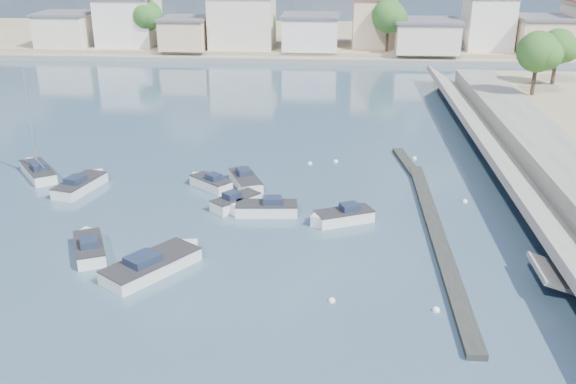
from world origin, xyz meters
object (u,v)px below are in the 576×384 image
object	(u,v)px
motorboat_d	(341,217)
motorboat_e	(82,185)
motorboat_h	(156,264)
motorboat_c	(263,209)
sailboat	(37,171)
motorboat_f	(209,183)
motorboat_g	(246,182)
motorboat_a	(89,248)
motorboat_b	(238,202)

from	to	relation	value
motorboat_d	motorboat_e	xyz separation A→B (m)	(-19.86, 4.71, 0.00)
motorboat_h	motorboat_c	bearing A→B (deg)	57.85
motorboat_h	sailboat	distance (m)	20.28
motorboat_h	sailboat	xyz separation A→B (m)	(-13.80, 14.86, 0.05)
motorboat_f	sailboat	bearing A→B (deg)	173.73
motorboat_c	sailboat	size ratio (longest dim) A/B	0.54
motorboat_c	sailboat	world-z (taller)	sailboat
motorboat_c	motorboat_h	xyz separation A→B (m)	(-5.36, -8.52, -0.00)
motorboat_e	motorboat_g	distance (m)	12.62
motorboat_d	motorboat_h	size ratio (longest dim) A/B	0.72
motorboat_e	sailboat	distance (m)	5.41
motorboat_d	motorboat_h	bearing A→B (deg)	-145.11
motorboat_f	motorboat_d	bearing A→B (deg)	-29.52
motorboat_a	motorboat_c	world-z (taller)	same
motorboat_c	motorboat_g	bearing A→B (deg)	110.25
motorboat_c	motorboat_b	bearing A→B (deg)	148.79
motorboat_f	motorboat_g	bearing A→B (deg)	7.63
motorboat_f	motorboat_h	size ratio (longest dim) A/B	0.60
motorboat_c	sailboat	distance (m)	20.18
motorboat_h	motorboat_e	bearing A→B (deg)	126.57
motorboat_e	motorboat_g	size ratio (longest dim) A/B	1.12
motorboat_c	motorboat_g	distance (m)	5.46
motorboat_e	sailboat	world-z (taller)	sailboat
motorboat_e	motorboat_a	bearing A→B (deg)	-67.05
motorboat_g	motorboat_d	bearing A→B (deg)	-39.95
motorboat_b	motorboat_f	bearing A→B (deg)	127.85
motorboat_f	motorboat_g	distance (m)	2.86
motorboat_h	motorboat_d	bearing A→B (deg)	34.89
motorboat_h	sailboat	world-z (taller)	sailboat
motorboat_a	motorboat_g	bearing A→B (deg)	55.61
motorboat_a	motorboat_h	distance (m)	4.98
motorboat_d	motorboat_f	bearing A→B (deg)	150.48
motorboat_c	motorboat_e	world-z (taller)	same
motorboat_c	motorboat_f	xyz separation A→B (m)	(-4.73, 4.74, -0.00)
motorboat_a	motorboat_b	bearing A→B (deg)	44.58
motorboat_c	motorboat_d	bearing A→B (deg)	-10.48
motorboat_d	motorboat_g	distance (m)	9.54
motorboat_c	sailboat	xyz separation A→B (m)	(-19.16, 6.33, 0.05)
motorboat_f	motorboat_e	bearing A→B (deg)	-173.92
motorboat_g	motorboat_h	xyz separation A→B (m)	(-3.47, -13.65, -0.00)
motorboat_d	sailboat	world-z (taller)	sailboat
motorboat_e	motorboat_d	bearing A→B (deg)	-13.35
motorboat_a	motorboat_g	size ratio (longest dim) A/B	0.95
motorboat_a	motorboat_g	xyz separation A→B (m)	(8.12, 11.86, 0.00)
motorboat_g	motorboat_h	world-z (taller)	same
motorboat_g	motorboat_a	bearing A→B (deg)	-124.39
motorboat_c	motorboat_d	xyz separation A→B (m)	(5.42, -1.00, -0.00)
motorboat_e	motorboat_f	xyz separation A→B (m)	(9.71, 1.03, -0.00)
motorboat_d	motorboat_g	bearing A→B (deg)	140.05
motorboat_c	motorboat_e	size ratio (longest dim) A/B	0.90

